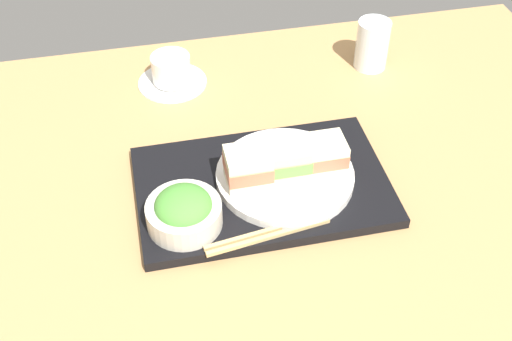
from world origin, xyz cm
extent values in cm
cube|color=tan|center=(0.00, 0.00, -1.50)|extent=(140.00, 100.00, 3.00)
cube|color=black|center=(0.16, 0.73, 0.93)|extent=(41.90, 26.76, 1.86)
cylinder|color=silver|center=(3.85, 0.67, 2.64)|extent=(23.11, 23.11, 1.56)
cube|color=beige|center=(-2.58, 0.47, 4.31)|extent=(7.18, 6.00, 1.78)
cube|color=#CC6B4C|center=(-2.58, 0.47, 6.45)|extent=(7.27, 6.46, 2.51)
cube|color=beige|center=(-2.58, 0.47, 8.60)|extent=(7.18, 6.00, 1.78)
cube|color=beige|center=(3.85, 0.67, 4.30)|extent=(7.18, 6.00, 1.77)
cube|color=#669347|center=(3.85, 0.67, 6.27)|extent=(7.60, 6.39, 2.16)
cube|color=beige|center=(3.85, 0.67, 8.23)|extent=(7.18, 6.00, 1.77)
cube|color=beige|center=(10.27, 0.87, 4.15)|extent=(7.18, 6.00, 1.46)
cube|color=#CC6B4C|center=(10.27, 0.87, 6.10)|extent=(7.30, 6.13, 2.45)
cube|color=beige|center=(10.27, 0.87, 8.06)|extent=(7.18, 6.00, 1.46)
cylinder|color=beige|center=(-13.88, -5.73, 3.86)|extent=(11.83, 11.83, 4.00)
ellipsoid|color=#4C9338|center=(-13.88, -5.73, 5.86)|extent=(8.88, 8.88, 4.88)
cube|color=tan|center=(-1.70, -11.55, 2.21)|extent=(20.12, 3.57, 0.70)
cube|color=tan|center=(-1.86, -10.39, 2.21)|extent=(20.12, 3.57, 0.70)
cylinder|color=white|center=(-11.07, 34.63, 0.40)|extent=(13.86, 13.86, 0.80)
cylinder|color=white|center=(-11.07, 34.63, 3.56)|extent=(7.81, 7.81, 5.52)
cylinder|color=black|center=(-11.07, 34.63, 5.92)|extent=(7.19, 7.19, 0.40)
torus|color=white|center=(-12.59, 38.87, 3.56)|extent=(2.07, 3.94, 3.89)
cylinder|color=silver|center=(30.09, 32.13, 5.16)|extent=(6.72, 6.72, 10.32)
camera|label=1|loc=(-17.81, -76.25, 78.64)|focal=46.31mm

